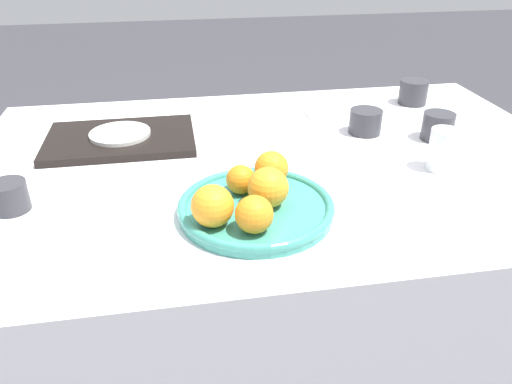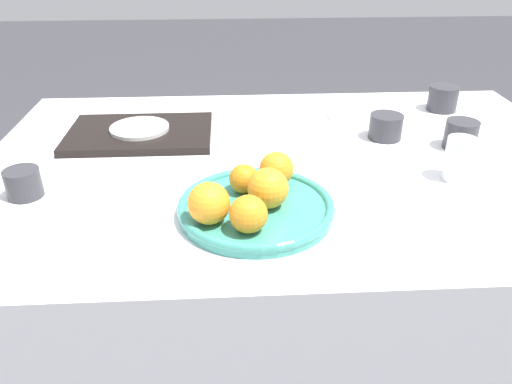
{
  "view_description": "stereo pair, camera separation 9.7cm",
  "coord_description": "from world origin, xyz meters",
  "px_view_note": "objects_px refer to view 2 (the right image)",
  "views": [
    {
      "loc": [
        -0.24,
        -1.09,
        1.24
      ],
      "look_at": [
        -0.1,
        -0.25,
        0.77
      ],
      "focal_mm": 35.0,
      "sensor_mm": 36.0,
      "label": 1
    },
    {
      "loc": [
        -0.15,
        -1.1,
        1.24
      ],
      "look_at": [
        -0.1,
        -0.25,
        0.77
      ],
      "focal_mm": 35.0,
      "sensor_mm": 36.0,
      "label": 2
    }
  ],
  "objects_px": {
    "cup_1": "(23,183)",
    "napkin": "(346,116)",
    "orange_2": "(209,203)",
    "cup_3": "(443,98)",
    "cup_2": "(461,135)",
    "fruit_platter": "(256,207)",
    "water_glass": "(459,159)",
    "orange_0": "(268,188)",
    "serving_tray": "(140,133)",
    "side_plate": "(140,128)",
    "cup_0": "(386,127)",
    "orange_1": "(244,179)",
    "orange_3": "(248,214)",
    "orange_4": "(276,169)"
  },
  "relations": [
    {
      "from": "side_plate",
      "to": "cup_0",
      "type": "xyz_separation_m",
      "value": [
        0.65,
        -0.05,
        0.01
      ]
    },
    {
      "from": "fruit_platter",
      "to": "cup_1",
      "type": "xyz_separation_m",
      "value": [
        -0.48,
        0.1,
        0.02
      ]
    },
    {
      "from": "cup_2",
      "to": "napkin",
      "type": "distance_m",
      "value": 0.34
    },
    {
      "from": "cup_0",
      "to": "water_glass",
      "type": "bearing_deg",
      "value": -68.76
    },
    {
      "from": "fruit_platter",
      "to": "orange_0",
      "type": "height_order",
      "value": "orange_0"
    },
    {
      "from": "orange_0",
      "to": "serving_tray",
      "type": "relative_size",
      "value": 0.21
    },
    {
      "from": "orange_4",
      "to": "napkin",
      "type": "bearing_deg",
      "value": 60.58
    },
    {
      "from": "cup_3",
      "to": "cup_0",
      "type": "bearing_deg",
      "value": -138.71
    },
    {
      "from": "orange_4",
      "to": "napkin",
      "type": "height_order",
      "value": "orange_4"
    },
    {
      "from": "orange_1",
      "to": "cup_2",
      "type": "xyz_separation_m",
      "value": [
        0.56,
        0.24,
        -0.01
      ]
    },
    {
      "from": "orange_1",
      "to": "cup_1",
      "type": "height_order",
      "value": "orange_1"
    },
    {
      "from": "water_glass",
      "to": "orange_0",
      "type": "bearing_deg",
      "value": -163.37
    },
    {
      "from": "cup_2",
      "to": "water_glass",
      "type": "bearing_deg",
      "value": -114.91
    },
    {
      "from": "orange_4",
      "to": "side_plate",
      "type": "distance_m",
      "value": 0.47
    },
    {
      "from": "orange_0",
      "to": "side_plate",
      "type": "xyz_separation_m",
      "value": [
        -0.31,
        0.42,
        -0.04
      ]
    },
    {
      "from": "orange_3",
      "to": "water_glass",
      "type": "relative_size",
      "value": 0.71
    },
    {
      "from": "orange_3",
      "to": "side_plate",
      "type": "distance_m",
      "value": 0.57
    },
    {
      "from": "serving_tray",
      "to": "side_plate",
      "type": "relative_size",
      "value": 2.43
    },
    {
      "from": "orange_2",
      "to": "fruit_platter",
      "type": "bearing_deg",
      "value": 31.66
    },
    {
      "from": "fruit_platter",
      "to": "napkin",
      "type": "distance_m",
      "value": 0.6
    },
    {
      "from": "orange_2",
      "to": "orange_0",
      "type": "bearing_deg",
      "value": 24.25
    },
    {
      "from": "orange_1",
      "to": "side_plate",
      "type": "xyz_separation_m",
      "value": [
        -0.27,
        0.36,
        -0.03
      ]
    },
    {
      "from": "water_glass",
      "to": "cup_2",
      "type": "distance_m",
      "value": 0.18
    },
    {
      "from": "orange_1",
      "to": "water_glass",
      "type": "distance_m",
      "value": 0.49
    },
    {
      "from": "orange_3",
      "to": "orange_4",
      "type": "distance_m",
      "value": 0.19
    },
    {
      "from": "water_glass",
      "to": "orange_4",
      "type": "bearing_deg",
      "value": -174.45
    },
    {
      "from": "orange_1",
      "to": "water_glass",
      "type": "height_order",
      "value": "water_glass"
    },
    {
      "from": "orange_2",
      "to": "napkin",
      "type": "bearing_deg",
      "value": 56.39
    },
    {
      "from": "side_plate",
      "to": "cup_0",
      "type": "height_order",
      "value": "cup_0"
    },
    {
      "from": "fruit_platter",
      "to": "orange_3",
      "type": "relative_size",
      "value": 4.45
    },
    {
      "from": "orange_0",
      "to": "cup_1",
      "type": "xyz_separation_m",
      "value": [
        -0.51,
        0.1,
        -0.03
      ]
    },
    {
      "from": "napkin",
      "to": "orange_0",
      "type": "bearing_deg",
      "value": -117.25
    },
    {
      "from": "orange_1",
      "to": "cup_0",
      "type": "bearing_deg",
      "value": 38.76
    },
    {
      "from": "orange_2",
      "to": "cup_3",
      "type": "bearing_deg",
      "value": 42.34
    },
    {
      "from": "water_glass",
      "to": "cup_2",
      "type": "xyz_separation_m",
      "value": [
        0.08,
        0.17,
        -0.01
      ]
    },
    {
      "from": "serving_tray",
      "to": "cup_0",
      "type": "distance_m",
      "value": 0.65
    },
    {
      "from": "orange_0",
      "to": "orange_3",
      "type": "distance_m",
      "value": 0.09
    },
    {
      "from": "orange_0",
      "to": "side_plate",
      "type": "distance_m",
      "value": 0.52
    },
    {
      "from": "cup_1",
      "to": "orange_1",
      "type": "bearing_deg",
      "value": -5.41
    },
    {
      "from": "water_glass",
      "to": "cup_0",
      "type": "relative_size",
      "value": 1.13
    },
    {
      "from": "cup_3",
      "to": "fruit_platter",
      "type": "bearing_deg",
      "value": -136.31
    },
    {
      "from": "orange_4",
      "to": "orange_2",
      "type": "bearing_deg",
      "value": -134.35
    },
    {
      "from": "fruit_platter",
      "to": "napkin",
      "type": "bearing_deg",
      "value": 60.61
    },
    {
      "from": "water_glass",
      "to": "cup_0",
      "type": "distance_m",
      "value": 0.26
    },
    {
      "from": "cup_1",
      "to": "napkin",
      "type": "height_order",
      "value": "cup_1"
    },
    {
      "from": "orange_0",
      "to": "orange_4",
      "type": "bearing_deg",
      "value": 74.51
    },
    {
      "from": "fruit_platter",
      "to": "serving_tray",
      "type": "height_order",
      "value": "fruit_platter"
    },
    {
      "from": "side_plate",
      "to": "cup_0",
      "type": "distance_m",
      "value": 0.65
    },
    {
      "from": "water_glass",
      "to": "orange_2",
      "type": "bearing_deg",
      "value": -161.74
    },
    {
      "from": "water_glass",
      "to": "cup_3",
      "type": "relative_size",
      "value": 1.13
    }
  ]
}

